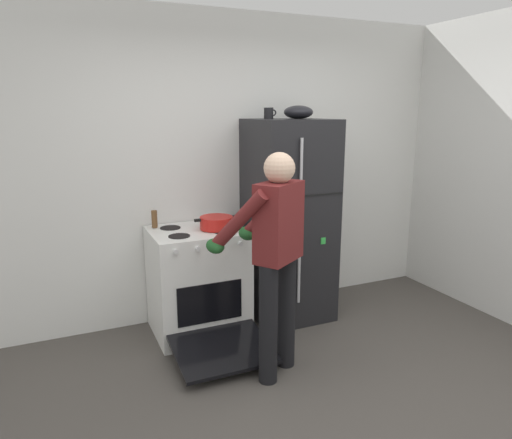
{
  "coord_description": "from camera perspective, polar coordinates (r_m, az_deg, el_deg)",
  "views": [
    {
      "loc": [
        -1.48,
        -2.05,
        1.87
      ],
      "look_at": [
        0.01,
        1.32,
        1.0
      ],
      "focal_mm": 32.79,
      "sensor_mm": 36.0,
      "label": 1
    }
  ],
  "objects": [
    {
      "name": "person_cook",
      "position": [
        3.22,
        2.19,
        -3.24
      ],
      "size": [
        0.66,
        0.71,
        1.6
      ],
      "color": "black",
      "rests_on": "ground"
    },
    {
      "name": "coffee_mug",
      "position": [
        4.06,
        1.58,
        12.83
      ],
      "size": [
        0.11,
        0.08,
        0.1
      ],
      "color": "black",
      "rests_on": "refrigerator"
    },
    {
      "name": "kitchen_wall_back",
      "position": [
        4.3,
        -3.54,
        6.31
      ],
      "size": [
        6.0,
        0.1,
        2.7
      ],
      "primitive_type": "cube",
      "color": "white",
      "rests_on": "ground"
    },
    {
      "name": "mixing_bowl",
      "position": [
        4.13,
        5.2,
        12.91
      ],
      "size": [
        0.25,
        0.25,
        0.11
      ],
      "primitive_type": "ellipsoid",
      "color": "black",
      "rests_on": "refrigerator"
    },
    {
      "name": "red_pot",
      "position": [
        3.88,
        -4.85,
        -0.38
      ],
      "size": [
        0.37,
        0.27,
        0.1
      ],
      "color": "red",
      "rests_on": "stove_range"
    },
    {
      "name": "ground",
      "position": [
        3.14,
        10.51,
        -23.46
      ],
      "size": [
        8.0,
        8.0,
        0.0
      ],
      "primitive_type": "plane",
      "color": "#4C4742"
    },
    {
      "name": "stove_range",
      "position": [
        4.02,
        -7.03,
        -7.66
      ],
      "size": [
        0.76,
        1.21,
        0.91
      ],
      "color": "white",
      "rests_on": "ground"
    },
    {
      "name": "refrigerator",
      "position": [
        4.21,
        3.98,
        -0.13
      ],
      "size": [
        0.68,
        0.72,
        1.79
      ],
      "color": "black",
      "rests_on": "ground"
    },
    {
      "name": "pepper_mill",
      "position": [
        3.99,
        -12.29,
        0.06
      ],
      "size": [
        0.05,
        0.05,
        0.14
      ],
      "primitive_type": "cylinder",
      "color": "brown",
      "rests_on": "stove_range"
    }
  ]
}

